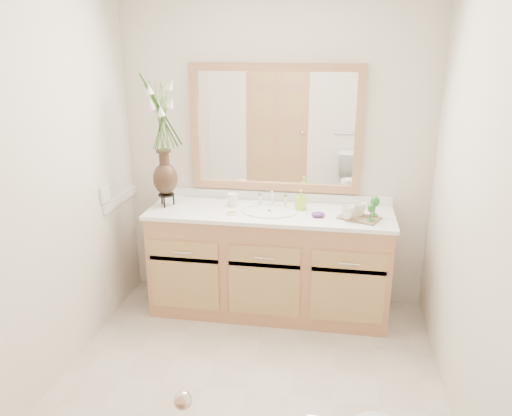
% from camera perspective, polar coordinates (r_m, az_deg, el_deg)
% --- Properties ---
extents(floor, '(2.60, 2.60, 0.00)m').
position_cam_1_polar(floor, '(3.26, -1.14, -20.22)').
color(floor, beige).
rests_on(floor, ground).
extents(wall_back, '(2.40, 0.02, 2.40)m').
position_cam_1_polar(wall_back, '(3.92, 2.21, 6.12)').
color(wall_back, beige).
rests_on(wall_back, floor).
extents(wall_front, '(2.40, 0.02, 2.40)m').
position_cam_1_polar(wall_front, '(1.54, -10.55, -14.81)').
color(wall_front, beige).
rests_on(wall_front, floor).
extents(wall_left, '(0.02, 2.60, 2.40)m').
position_cam_1_polar(wall_left, '(3.12, -23.51, 1.36)').
color(wall_left, beige).
rests_on(wall_left, floor).
extents(wall_right, '(0.02, 2.60, 2.40)m').
position_cam_1_polar(wall_right, '(2.73, 24.26, -1.03)').
color(wall_right, beige).
rests_on(wall_right, floor).
extents(vanity, '(1.80, 0.55, 0.80)m').
position_cam_1_polar(vanity, '(3.91, 1.54, -6.32)').
color(vanity, '#B37B57').
rests_on(vanity, floor).
extents(counter, '(1.84, 0.57, 0.03)m').
position_cam_1_polar(counter, '(3.75, 1.59, -0.56)').
color(counter, white).
rests_on(counter, vanity).
extents(sink, '(0.38, 0.34, 0.23)m').
position_cam_1_polar(sink, '(3.75, 1.55, -1.21)').
color(sink, white).
rests_on(sink, counter).
extents(mirror, '(1.32, 0.04, 0.97)m').
position_cam_1_polar(mirror, '(3.86, 2.21, 9.03)').
color(mirror, white).
rests_on(mirror, wall_back).
extents(switch_plate, '(0.02, 0.12, 0.12)m').
position_cam_1_polar(switch_plate, '(3.81, -16.89, 1.55)').
color(switch_plate, white).
rests_on(switch_plate, wall_left).
extents(door, '(0.80, 0.03, 2.00)m').
position_cam_1_polar(door, '(1.77, -19.65, -18.49)').
color(door, '#B37B57').
rests_on(door, floor).
extents(flower_vase, '(0.22, 0.22, 0.90)m').
position_cam_1_polar(flower_vase, '(3.79, -10.66, 9.15)').
color(flower_vase, black).
rests_on(flower_vase, counter).
extents(tumbler, '(0.08, 0.08, 0.10)m').
position_cam_1_polar(tumbler, '(3.85, -2.71, 0.94)').
color(tumbler, white).
rests_on(tumbler, counter).
extents(soap_dish, '(0.09, 0.09, 0.03)m').
position_cam_1_polar(soap_dish, '(3.68, -2.76, -0.52)').
color(soap_dish, white).
rests_on(soap_dish, counter).
extents(soap_bottle, '(0.08, 0.08, 0.14)m').
position_cam_1_polar(soap_bottle, '(3.77, 5.13, 0.83)').
color(soap_bottle, '#B5EC37').
rests_on(soap_bottle, counter).
extents(purple_dish, '(0.10, 0.09, 0.04)m').
position_cam_1_polar(purple_dish, '(3.64, 7.11, -0.73)').
color(purple_dish, '#532571').
rests_on(purple_dish, counter).
extents(tray, '(0.32, 0.28, 0.01)m').
position_cam_1_polar(tray, '(3.65, 11.71, -1.12)').
color(tray, brown).
rests_on(tray, counter).
extents(mug_left, '(0.12, 0.12, 0.10)m').
position_cam_1_polar(mug_left, '(3.59, 10.41, -0.43)').
color(mug_left, white).
rests_on(mug_left, tray).
extents(mug_right, '(0.12, 0.12, 0.10)m').
position_cam_1_polar(mug_right, '(3.67, 11.71, -0.07)').
color(mug_right, white).
rests_on(mug_right, tray).
extents(goblet_front, '(0.06, 0.06, 0.13)m').
position_cam_1_polar(goblet_front, '(3.57, 13.06, -0.11)').
color(goblet_front, '#236924').
rests_on(goblet_front, tray).
extents(goblet_back, '(0.06, 0.06, 0.14)m').
position_cam_1_polar(goblet_back, '(3.68, 13.45, 0.58)').
color(goblet_back, '#236924').
rests_on(goblet_back, tray).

